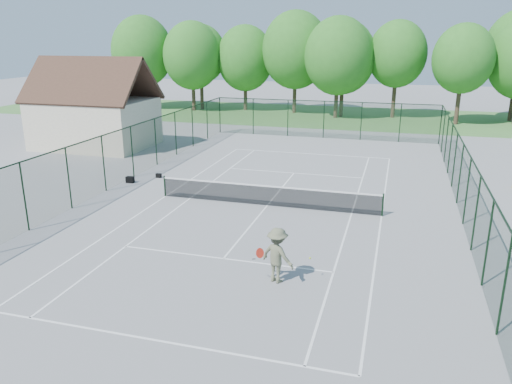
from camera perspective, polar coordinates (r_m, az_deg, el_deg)
ground at (r=24.55m, az=1.29°, el=-1.56°), size 140.00×140.00×0.00m
grass_far at (r=53.40m, az=9.64°, el=8.51°), size 80.00×16.00×0.01m
court_lines at (r=24.55m, az=1.29°, el=-1.56°), size 11.05×23.85×0.01m
tennis_net at (r=24.37m, az=1.30°, el=-0.28°), size 11.08×0.08×1.10m
fence_enclosure at (r=24.09m, az=1.32°, el=1.95°), size 18.05×36.05×3.02m
utility_building at (r=39.46m, az=-18.05°, el=9.45°), size 8.60×6.27×6.63m
tree_line_far at (r=52.84m, az=9.98°, el=14.93°), size 39.40×6.40×9.70m
sports_bag_a at (r=29.25m, az=-14.19°, el=1.38°), size 0.46×0.30×0.36m
sports_bag_b at (r=29.97m, az=-11.06°, el=1.85°), size 0.32×0.19×0.25m
tennis_player at (r=16.81m, az=2.45°, el=-7.23°), size 1.95×1.15×1.92m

